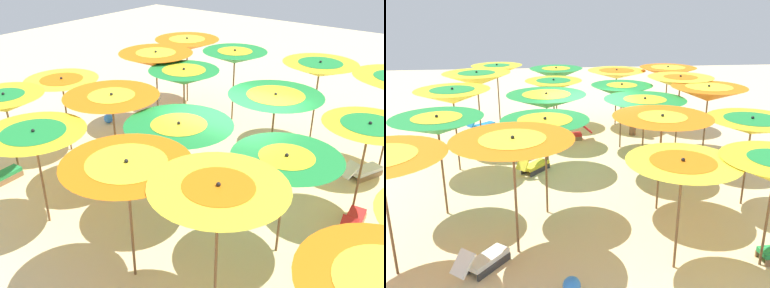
# 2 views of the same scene
# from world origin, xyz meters

# --- Properties ---
(ground) EXTENTS (40.11, 40.11, 0.04)m
(ground) POSITION_xyz_m (0.00, 0.00, -0.02)
(ground) COLOR beige
(beach_umbrella_1) EXTENTS (2.09, 2.09, 2.23)m
(beach_umbrella_1) POSITION_xyz_m (-2.58, -3.45, 1.99)
(beach_umbrella_1) COLOR brown
(beach_umbrella_1) RESTS_ON ground
(beach_umbrella_2) EXTENTS (2.17, 2.17, 2.46)m
(beach_umbrella_2) POSITION_xyz_m (0.07, -3.49, 2.19)
(beach_umbrella_2) COLOR brown
(beach_umbrella_2) RESTS_ON ground
(beach_umbrella_3) EXTENTS (2.13, 2.13, 2.47)m
(beach_umbrella_3) POSITION_xyz_m (1.66, -3.21, 2.23)
(beach_umbrella_3) COLOR brown
(beach_umbrella_3) RESTS_ON ground
(beach_umbrella_4) EXTENTS (2.17, 2.17, 2.40)m
(beach_umbrella_4) POSITION_xyz_m (4.20, -3.61, 2.15)
(beach_umbrella_4) COLOR brown
(beach_umbrella_4) RESTS_ON ground
(beach_umbrella_5) EXTENTS (1.98, 1.98, 2.19)m
(beach_umbrella_5) POSITION_xyz_m (-4.90, -0.97, 1.97)
(beach_umbrella_5) COLOR brown
(beach_umbrella_5) RESTS_ON ground
(beach_umbrella_6) EXTENTS (2.25, 2.25, 2.35)m
(beach_umbrella_6) POSITION_xyz_m (-2.60, -1.31, 2.14)
(beach_umbrella_6) COLOR brown
(beach_umbrella_6) RESTS_ON ground
(beach_umbrella_7) EXTENTS (2.26, 2.26, 2.26)m
(beach_umbrella_7) POSITION_xyz_m (-0.46, -1.48, 1.99)
(beach_umbrella_7) COLOR brown
(beach_umbrella_7) RESTS_ON ground
(beach_umbrella_8) EXTENTS (2.02, 2.02, 2.21)m
(beach_umbrella_8) POSITION_xyz_m (1.86, -1.33, 1.94)
(beach_umbrella_8) COLOR brown
(beach_umbrella_8) RESTS_ON ground
(beach_umbrella_9) EXTENTS (2.26, 2.26, 2.25)m
(beach_umbrella_9) POSITION_xyz_m (4.63, -1.70, 2.03)
(beach_umbrella_9) COLOR brown
(beach_umbrella_9) RESTS_ON ground
(beach_umbrella_10) EXTENTS (2.28, 2.28, 2.43)m
(beach_umbrella_10) POSITION_xyz_m (-4.07, 1.93, 2.15)
(beach_umbrella_10) COLOR brown
(beach_umbrella_10) RESTS_ON ground
(beach_umbrella_11) EXTENTS (1.97, 1.97, 2.33)m
(beach_umbrella_11) POSITION_xyz_m (-2.50, 1.30, 2.07)
(beach_umbrella_11) COLOR brown
(beach_umbrella_11) RESTS_ON ground
(beach_umbrella_12) EXTENTS (2.28, 2.28, 2.28)m
(beach_umbrella_12) POSITION_xyz_m (0.36, 1.18, 2.02)
(beach_umbrella_12) COLOR brown
(beach_umbrella_12) RESTS_ON ground
(beach_umbrella_13) EXTENTS (1.94, 1.94, 2.26)m
(beach_umbrella_13) POSITION_xyz_m (2.66, 0.86, 2.04)
(beach_umbrella_13) COLOR brown
(beach_umbrella_13) RESTS_ON ground
(beach_umbrella_14) EXTENTS (2.08, 2.08, 2.31)m
(beach_umbrella_14) POSITION_xyz_m (5.03, 0.64, 2.03)
(beach_umbrella_14) COLOR brown
(beach_umbrella_14) RESTS_ON ground
(beach_umbrella_16) EXTENTS (2.02, 2.02, 2.39)m
(beach_umbrella_16) POSITION_xyz_m (-2.31, 3.64, 2.14)
(beach_umbrella_16) COLOR brown
(beach_umbrella_16) RESTS_ON ground
(beach_umbrella_17) EXTENTS (2.09, 2.09, 2.46)m
(beach_umbrella_17) POSITION_xyz_m (0.40, 3.78, 2.21)
(beach_umbrella_17) COLOR brown
(beach_umbrella_17) RESTS_ON ground
(beach_umbrella_18) EXTENTS (2.21, 2.21, 2.58)m
(beach_umbrella_18) POSITION_xyz_m (2.55, 3.38, 2.31)
(beach_umbrella_18) COLOR brown
(beach_umbrella_18) RESTS_ON ground
(beach_umbrella_19) EXTENTS (1.92, 1.92, 2.50)m
(beach_umbrella_19) POSITION_xyz_m (4.74, 2.90, 2.25)
(beach_umbrella_19) COLOR brown
(beach_umbrella_19) RESTS_ON ground
(lounger_0) EXTENTS (1.00, 1.06, 0.59)m
(lounger_0) POSITION_xyz_m (4.39, 3.56, 0.20)
(lounger_0) COLOR olive
(lounger_0) RESTS_ON ground
(lounger_1) EXTENTS (1.14, 1.01, 0.60)m
(lounger_1) POSITION_xyz_m (-4.60, 2.55, 0.21)
(lounger_1) COLOR #333338
(lounger_1) RESTS_ON ground
(lounger_3) EXTENTS (1.08, 1.00, 0.62)m
(lounger_3) POSITION_xyz_m (-0.02, 1.61, 0.20)
(lounger_3) COLOR #333338
(lounger_3) RESTS_ON ground
(lounger_4) EXTENTS (0.46, 1.34, 0.58)m
(lounger_4) POSITION_xyz_m (2.85, 0.24, 0.20)
(lounger_4) COLOR olive
(lounger_4) RESTS_ON ground
(lounger_5) EXTENTS (0.86, 1.34, 0.55)m
(lounger_5) POSITION_xyz_m (2.35, 2.53, 0.20)
(lounger_5) COLOR olive
(lounger_5) RESTS_ON ground
(beachgoer_1) EXTENTS (0.30, 0.30, 1.69)m
(beachgoer_1) POSITION_xyz_m (3.18, -2.08, 0.88)
(beachgoer_1) COLOR brown
(beachgoer_1) RESTS_ON ground
(beach_ball) EXTENTS (0.31, 0.31, 0.31)m
(beach_ball) POSITION_xyz_m (-5.43, 0.99, 0.16)
(beach_ball) COLOR #337FE5
(beach_ball) RESTS_ON ground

